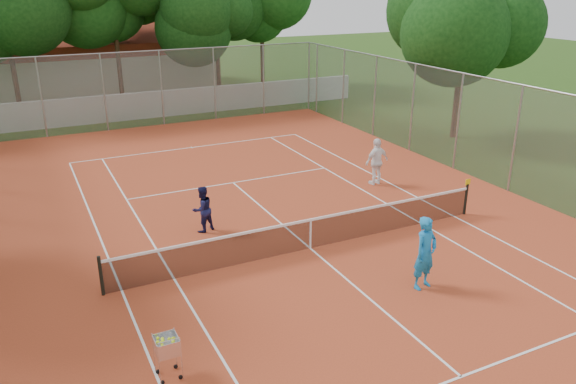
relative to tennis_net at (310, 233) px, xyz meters
name	(u,v)px	position (x,y,z in m)	size (l,w,h in m)	color
ground	(310,249)	(0.00, 0.00, -0.51)	(120.00, 120.00, 0.00)	#1F3C10
court_pad	(310,249)	(0.00, 0.00, -0.50)	(18.00, 34.00, 0.02)	#AE4221
court_lines	(310,248)	(0.00, 0.00, -0.49)	(10.98, 23.78, 0.01)	white
tennis_net	(310,233)	(0.00, 0.00, 0.00)	(11.88, 0.10, 0.98)	black
perimeter_fence	(311,186)	(0.00, 0.00, 1.49)	(18.00, 34.00, 4.00)	slate
boundary_wall	(155,104)	(0.00, 19.00, 0.24)	(26.00, 0.30, 1.50)	silver
clubhouse	(90,60)	(-2.00, 29.00, 1.69)	(16.40, 9.00, 4.40)	beige
tropical_trees	(136,24)	(0.00, 22.00, 4.49)	(29.00, 19.00, 10.00)	black
player_near	(425,253)	(1.56, -3.23, 0.48)	(0.71, 0.47, 1.95)	#177CC3
player_far_left	(202,209)	(-2.45, 2.59, 0.25)	(0.72, 0.56, 1.49)	#161844
player_far_right	(377,162)	(4.95, 3.84, 0.42)	(1.07, 0.45, 1.83)	white
ball_hopper	(168,356)	(-5.26, -3.81, 0.01)	(0.48, 0.48, 1.00)	silver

